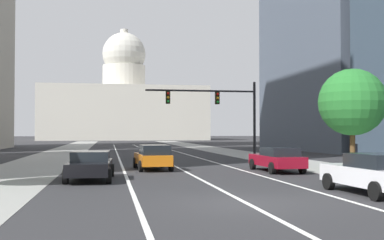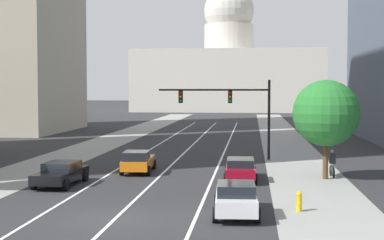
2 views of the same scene
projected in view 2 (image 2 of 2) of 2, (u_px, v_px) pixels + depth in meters
ground_plane at (199, 138)px, 64.65m from camera, size 400.00×400.00×0.00m
sidewalk_left at (107, 142)px, 60.61m from camera, size 4.78×130.00×0.01m
sidewalk_right at (286, 143)px, 58.75m from camera, size 4.78×130.00×0.01m
lane_stripe_left at (144, 153)px, 50.09m from camera, size 0.16×90.00×0.01m
lane_stripe_center at (184, 153)px, 49.75m from camera, size 0.16×90.00×0.01m
lane_stripe_right at (223, 154)px, 49.40m from camera, size 0.16×90.00×0.01m
capitol_building at (229, 73)px, 145.50m from camera, size 44.93×27.01×31.71m
car_crimson at (240, 168)px, 35.22m from camera, size 2.01×4.74×1.37m
car_black at (61, 173)px, 33.39m from camera, size 2.22×4.77×1.33m
car_white at (236, 198)px, 25.48m from camera, size 2.11×4.61×1.47m
car_orange at (138, 161)px, 38.40m from camera, size 2.11×4.60×1.49m
traffic_signal_mast at (232, 104)px, 45.45m from camera, size 8.69×0.39×6.18m
fire_hydrant at (299, 201)px, 26.32m from camera, size 0.26×0.35×0.91m
cyclist at (332, 164)px, 36.47m from camera, size 0.37×1.70×1.72m
street_tree_far_right at (326, 113)px, 35.51m from camera, size 4.04×4.04×6.06m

